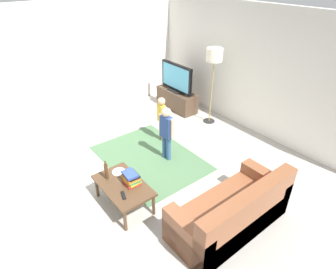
# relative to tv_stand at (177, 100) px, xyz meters

# --- Properties ---
(ground) EXTENTS (7.80, 7.80, 0.00)m
(ground) POSITION_rel_tv_stand_xyz_m (1.79, -2.30, -0.24)
(ground) COLOR #B2ADA3
(wall_back) EXTENTS (6.00, 0.12, 2.70)m
(wall_back) POSITION_rel_tv_stand_xyz_m (1.79, 0.70, 1.11)
(wall_back) COLOR silver
(wall_back) RESTS_ON ground
(wall_left) EXTENTS (0.12, 6.00, 2.70)m
(wall_left) POSITION_rel_tv_stand_xyz_m (-1.21, -2.30, 1.11)
(wall_left) COLOR silver
(wall_left) RESTS_ON ground
(area_rug) EXTENTS (2.20, 1.60, 0.01)m
(area_rug) POSITION_rel_tv_stand_xyz_m (1.43, -1.88, -0.24)
(area_rug) COLOR #4C724C
(area_rug) RESTS_ON ground
(tv_stand) EXTENTS (1.20, 0.44, 0.50)m
(tv_stand) POSITION_rel_tv_stand_xyz_m (0.00, 0.00, 0.00)
(tv_stand) COLOR #4C3828
(tv_stand) RESTS_ON ground
(tv) EXTENTS (1.10, 0.28, 0.71)m
(tv) POSITION_rel_tv_stand_xyz_m (0.00, -0.02, 0.60)
(tv) COLOR black
(tv) RESTS_ON tv_stand
(couch) EXTENTS (0.80, 1.80, 0.86)m
(couch) POSITION_rel_tv_stand_xyz_m (3.62, -1.95, 0.05)
(couch) COLOR brown
(couch) RESTS_ON ground
(floor_lamp) EXTENTS (0.36, 0.36, 1.78)m
(floor_lamp) POSITION_rel_tv_stand_xyz_m (1.07, 0.15, 1.30)
(floor_lamp) COLOR #262626
(floor_lamp) RESTS_ON ground
(child_near_tv) EXTENTS (0.33, 0.16, 1.00)m
(child_near_tv) POSITION_rel_tv_stand_xyz_m (1.03, -1.27, 0.36)
(child_near_tv) COLOR gray
(child_near_tv) RESTS_ON ground
(child_center) EXTENTS (0.37, 0.18, 1.11)m
(child_center) POSITION_rel_tv_stand_xyz_m (1.64, -1.62, 0.42)
(child_center) COLOR #33598C
(child_center) RESTS_ON ground
(coffee_table) EXTENTS (1.00, 0.60, 0.42)m
(coffee_table) POSITION_rel_tv_stand_xyz_m (2.24, -2.93, 0.13)
(coffee_table) COLOR #513823
(coffee_table) RESTS_ON ground
(book_stack) EXTENTS (0.28, 0.23, 0.20)m
(book_stack) POSITION_rel_tv_stand_xyz_m (2.29, -2.80, 0.27)
(book_stack) COLOR red
(book_stack) RESTS_ON coffee_table
(bottle) EXTENTS (0.06, 0.06, 0.34)m
(bottle) POSITION_rel_tv_stand_xyz_m (1.96, -3.05, 0.32)
(bottle) COLOR #4C3319
(bottle) RESTS_ON coffee_table
(tv_remote) EXTENTS (0.18, 0.10, 0.02)m
(tv_remote) POSITION_rel_tv_stand_xyz_m (2.46, -3.05, 0.19)
(tv_remote) COLOR black
(tv_remote) RESTS_ON coffee_table
(plate) EXTENTS (0.22, 0.22, 0.02)m
(plate) POSITION_rel_tv_stand_xyz_m (1.94, -2.83, 0.18)
(plate) COLOR white
(plate) RESTS_ON coffee_table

